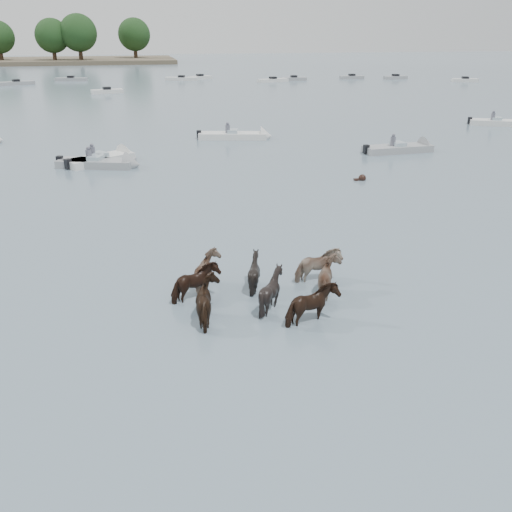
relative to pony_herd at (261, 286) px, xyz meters
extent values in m
plane|color=#495A6A|center=(-0.41, -2.23, -0.50)|extent=(400.00, 400.00, 0.00)
imported|color=black|center=(-2.06, 0.54, -0.02)|extent=(1.79, 1.46, 1.38)
imported|color=#796152|center=(-1.50, 1.35, -0.01)|extent=(1.30, 1.48, 1.39)
imported|color=black|center=(-0.02, 0.98, -0.02)|extent=(1.63, 1.58, 1.37)
imported|color=#7D6855|center=(2.24, 1.01, -0.03)|extent=(1.75, 1.10, 1.37)
imported|color=black|center=(-1.76, -0.92, 0.03)|extent=(1.66, 1.79, 1.48)
imported|color=black|center=(0.17, -0.61, 0.03)|extent=(1.56, 1.44, 1.47)
imported|color=black|center=(1.10, -1.79, 0.00)|extent=(1.84, 1.34, 1.42)
imported|color=#7A6352|center=(2.32, -0.13, 0.00)|extent=(1.29, 1.48, 1.42)
sphere|color=black|center=(9.24, 13.60, -0.38)|extent=(0.44, 0.44, 0.44)
cube|color=black|center=(8.99, 13.60, -0.48)|extent=(0.50, 0.22, 0.18)
cube|color=silver|center=(-5.77, 21.46, -0.30)|extent=(4.63, 3.92, 0.55)
cone|color=silver|center=(-3.91, 22.77, -0.30)|extent=(1.66, 1.83, 1.60)
cube|color=#99ADB7|center=(-5.77, 21.46, 0.05)|extent=(1.30, 1.38, 0.35)
cube|color=black|center=(-7.62, 20.16, -0.15)|extent=(0.49, 0.49, 0.60)
cylinder|color=#595966|center=(-6.17, 21.46, 0.25)|extent=(0.36, 0.36, 0.70)
sphere|color=#595966|center=(-6.17, 21.46, 0.70)|extent=(0.24, 0.24, 0.24)
cube|color=gray|center=(-5.94, 20.47, -0.30)|extent=(5.04, 3.03, 0.55)
cone|color=gray|center=(-3.67, 19.71, -0.30)|extent=(1.36, 1.80, 1.60)
cube|color=#99ADB7|center=(-5.94, 20.47, 0.05)|extent=(1.11, 1.32, 0.35)
cube|color=black|center=(-8.21, 21.22, -0.15)|extent=(0.44, 0.44, 0.60)
cylinder|color=#595966|center=(-6.34, 20.47, 0.25)|extent=(0.36, 0.36, 0.70)
sphere|color=#595966|center=(-6.34, 20.47, 0.70)|extent=(0.24, 0.24, 0.24)
cube|color=silver|center=(4.32, 28.23, -0.30)|extent=(5.61, 2.79, 0.55)
cone|color=silver|center=(6.94, 27.62, -0.30)|extent=(1.24, 1.76, 1.60)
cube|color=#99ADB7|center=(4.32, 28.23, 0.05)|extent=(1.04, 1.27, 0.35)
cube|color=black|center=(1.70, 28.85, -0.15)|extent=(0.42, 0.42, 0.60)
cylinder|color=#595966|center=(3.92, 28.23, 0.25)|extent=(0.36, 0.36, 0.70)
sphere|color=#595966|center=(3.92, 28.23, 0.70)|extent=(0.24, 0.24, 0.24)
cube|color=gray|center=(14.81, 20.46, -0.30)|extent=(5.03, 1.90, 0.55)
cone|color=gray|center=(17.28, 20.61, -0.30)|extent=(1.00, 1.65, 1.60)
cube|color=#99ADB7|center=(14.81, 20.46, 0.05)|extent=(0.87, 1.17, 0.35)
cube|color=black|center=(12.35, 20.30, -0.15)|extent=(0.37, 0.37, 0.60)
cylinder|color=#595966|center=(14.41, 20.46, 0.25)|extent=(0.36, 0.36, 0.70)
sphere|color=#595966|center=(14.41, 20.46, 0.70)|extent=(0.24, 0.24, 0.24)
cube|color=silver|center=(29.06, 29.55, -0.30)|extent=(4.80, 3.44, 0.55)
cube|color=#99ADB7|center=(29.06, 29.55, 0.05)|extent=(1.21, 1.36, 0.35)
cube|color=black|center=(27.01, 30.55, -0.15)|extent=(0.47, 0.47, 0.60)
cylinder|color=#595966|center=(28.66, 29.55, 0.25)|extent=(0.36, 0.36, 0.70)
sphere|color=#595966|center=(28.66, 29.55, 0.70)|extent=(0.24, 0.24, 0.24)
cube|color=gray|center=(-20.63, 81.83, -0.28)|extent=(5.56, 3.52, 0.60)
cube|color=black|center=(-20.63, 81.83, 0.10)|extent=(1.31, 1.31, 0.50)
cube|color=gray|center=(-12.75, 87.52, -0.28)|extent=(5.44, 2.64, 0.60)
cube|color=black|center=(-12.75, 87.52, 0.10)|extent=(1.20, 1.20, 0.50)
cube|color=silver|center=(-6.28, 65.66, -0.28)|extent=(4.41, 2.28, 0.60)
cube|color=black|center=(-6.28, 65.66, 0.10)|extent=(1.17, 1.17, 0.50)
cube|color=silver|center=(5.80, 84.37, -0.28)|extent=(5.72, 3.45, 0.60)
cube|color=black|center=(5.80, 84.37, 0.10)|extent=(1.30, 1.30, 0.50)
cube|color=silver|center=(9.27, 86.53, -0.28)|extent=(4.39, 2.89, 0.60)
cube|color=black|center=(9.27, 86.53, 0.10)|extent=(1.29, 1.29, 0.50)
cube|color=silver|center=(20.42, 77.87, -0.28)|extent=(5.54, 2.95, 0.60)
cube|color=black|center=(20.42, 77.87, 0.10)|extent=(1.24, 1.24, 0.50)
cube|color=gray|center=(24.72, 80.08, -0.28)|extent=(4.33, 1.58, 0.60)
cube|color=black|center=(24.72, 80.08, 0.10)|extent=(1.02, 1.02, 0.50)
cube|color=gray|center=(35.78, 81.05, -0.28)|extent=(4.23, 1.62, 0.60)
cube|color=black|center=(35.78, 81.05, 0.10)|extent=(1.03, 1.03, 0.50)
cube|color=gray|center=(43.15, 78.86, -0.28)|extent=(4.34, 2.11, 0.60)
cube|color=black|center=(43.15, 78.86, 0.10)|extent=(1.14, 1.14, 0.50)
cube|color=silver|center=(52.03, 71.08, -0.28)|extent=(4.36, 2.71, 0.60)
cube|color=black|center=(52.03, 71.08, 0.10)|extent=(1.26, 1.26, 0.50)
cylinder|color=#382619|center=(-34.02, 143.86, 1.29)|extent=(1.00, 1.00, 3.58)
cylinder|color=#382619|center=(-20.77, 141.10, 1.38)|extent=(1.00, 1.00, 3.75)
sphere|color=black|center=(-20.77, 141.10, 6.28)|extent=(8.34, 8.34, 8.34)
cylinder|color=#382619|center=(-14.27, 140.30, 1.56)|extent=(1.00, 1.00, 4.12)
sphere|color=black|center=(-14.27, 140.30, 6.95)|extent=(9.17, 9.17, 9.17)
cylinder|color=#382619|center=(-0.33, 148.57, 1.43)|extent=(1.00, 1.00, 3.86)
sphere|color=black|center=(-0.33, 148.57, 6.47)|extent=(8.57, 8.57, 8.57)
camera|label=1|loc=(-3.69, -15.45, 7.57)|focal=38.61mm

